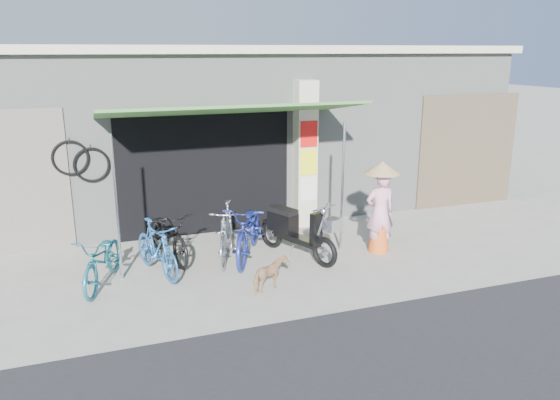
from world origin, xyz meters
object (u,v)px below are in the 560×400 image
object	(u,v)px
bike_black	(168,234)
bike_navy	(249,230)
street_dog	(271,275)
moped	(295,231)
bike_silver	(226,232)
bike_blue	(157,248)
bike_teal	(103,259)
nun	(380,207)

from	to	relation	value
bike_black	bike_navy	distance (m)	1.42
bike_black	street_dog	bearing A→B (deg)	-68.97
bike_black	bike_navy	xyz separation A→B (m)	(1.36, -0.42, 0.06)
street_dog	moped	xyz separation A→B (m)	(0.87, 1.23, 0.22)
moped	bike_black	bearing A→B (deg)	139.60
bike_black	bike_silver	size ratio (longest dim) A/B	1.03
moped	bike_blue	bearing A→B (deg)	156.00
bike_teal	nun	xyz separation A→B (m)	(4.80, -0.11, 0.41)
bike_black	bike_teal	bearing A→B (deg)	-158.14
bike_teal	bike_blue	xyz separation A→B (m)	(0.85, 0.16, 0.02)
bike_silver	bike_navy	xyz separation A→B (m)	(0.40, -0.04, 0.01)
bike_silver	bike_navy	world-z (taller)	bike_navy
street_dog	bike_teal	bearing A→B (deg)	36.14
bike_navy	street_dog	xyz separation A→B (m)	(-0.09, -1.44, -0.26)
bike_blue	nun	world-z (taller)	nun
bike_navy	bike_silver	bearing A→B (deg)	-159.77
bike_blue	nun	xyz separation A→B (m)	(3.95, -0.27, 0.38)
bike_navy	nun	xyz separation A→B (m)	(2.32, -0.48, 0.32)
bike_silver	street_dog	bearing A→B (deg)	-57.53
bike_blue	bike_black	bearing A→B (deg)	48.91
bike_teal	bike_black	size ratio (longest dim) A/B	0.94
bike_navy	moped	size ratio (longest dim) A/B	1.11
bike_teal	bike_black	xyz separation A→B (m)	(1.12, 0.79, 0.03)
bike_blue	bike_teal	bearing A→B (deg)	173.45
bike_navy	nun	world-z (taller)	nun
bike_silver	moped	size ratio (longest dim) A/B	0.95
bike_black	moped	world-z (taller)	moped
bike_teal	moped	bearing A→B (deg)	23.05
bike_teal	bike_navy	world-z (taller)	bike_navy
bike_silver	moped	xyz separation A→B (m)	(1.18, -0.25, -0.02)
bike_navy	moped	bearing A→B (deg)	11.21
bike_blue	bike_silver	size ratio (longest dim) A/B	0.89
nun	bike_blue	bearing A→B (deg)	-0.02
bike_blue	street_dog	xyz separation A→B (m)	(1.55, -1.23, -0.19)
street_dog	bike_navy	bearing A→B (deg)	-33.21
bike_navy	street_dog	world-z (taller)	bike_navy
bike_blue	bike_black	world-z (taller)	bike_black
bike_blue	bike_navy	distance (m)	1.65
bike_teal	street_dog	world-z (taller)	bike_teal
bike_silver	street_dog	size ratio (longest dim) A/B	2.74
bike_black	nun	xyz separation A→B (m)	(3.68, -0.90, 0.38)
bike_silver	nun	xyz separation A→B (m)	(2.72, -0.52, 0.33)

